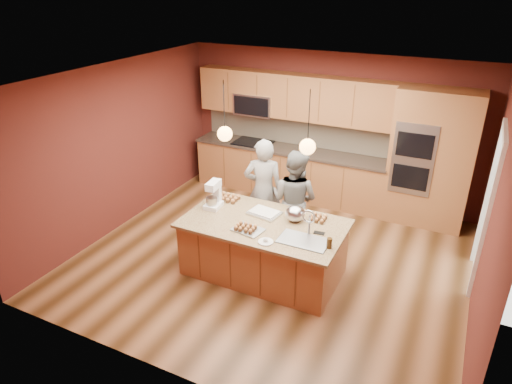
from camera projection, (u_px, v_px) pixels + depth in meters
The scene contains 24 objects.
floor at pixel (272, 258), 6.91m from camera, with size 5.50×5.50×0.00m, color #402610.
ceiling at pixel (276, 78), 5.75m from camera, with size 5.50×5.50×0.00m, color white.
wall_back at pixel (329, 128), 8.36m from camera, with size 5.50×5.50×0.00m, color #4F1C17.
wall_front at pixel (167, 271), 4.30m from camera, with size 5.50×5.50×0.00m, color #4F1C17.
wall_left at pixel (119, 147), 7.42m from camera, with size 5.00×5.00×0.00m, color #4F1C17.
wall_right at pixel (492, 218), 5.25m from camera, with size 5.00×5.00×0.00m, color #4F1C17.
cabinet_run at pixel (289, 145), 8.58m from camera, with size 3.74×0.64×2.30m.
oven_column at pixel (431, 159), 7.47m from camera, with size 1.30×0.62×2.30m.
doorway_trim at pixel (486, 211), 6.03m from camera, with size 0.08×1.11×2.20m, color silver, non-canonical shape.
pendant_left at pixel (225, 134), 5.96m from camera, with size 0.20×0.20×0.80m.
pendant_right at pixel (307, 146), 5.51m from camera, with size 0.20×0.20×0.80m.
island at pixel (264, 247), 6.40m from camera, with size 2.22×1.25×1.20m.
person_left at pixel (263, 191), 7.11m from camera, with size 0.61×0.40×1.68m, color black.
person_right at pixel (294, 200), 6.92m from camera, with size 0.77×0.60×1.58m, color slate.
stand_mixer at pixel (214, 196), 6.58m from camera, with size 0.23×0.31×0.40m.
sheet_cake at pixel (264, 213), 6.45m from camera, with size 0.48×0.39×0.05m.
cooling_rack at pixel (248, 230), 6.04m from camera, with size 0.40×0.28×0.02m, color #9DA0A4.
mixing_bowl at pixel (295, 213), 6.24m from camera, with size 0.27×0.27×0.23m, color #B6B9BD.
plate at pixel (266, 242), 5.77m from camera, with size 0.20×0.20×0.01m, color silver.
tumbler at pixel (329, 243), 5.63m from camera, with size 0.07×0.07×0.14m, color #3B250D.
phone at pixel (319, 233), 5.97m from camera, with size 0.14×0.08×0.01m, color black.
cupcakes_left at pixel (228, 198), 6.85m from camera, with size 0.34×0.25×0.08m, color #B8733E, non-canonical shape.
cupcakes_rack at pixel (245, 227), 6.02m from camera, with size 0.29×0.21×0.06m, color #B8733E, non-canonical shape.
cupcakes_right at pixel (318, 218), 6.28m from camera, with size 0.23×0.23×0.07m, color #B8733E, non-canonical shape.
Camera 1 is at (2.32, -5.34, 3.87)m, focal length 32.00 mm.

